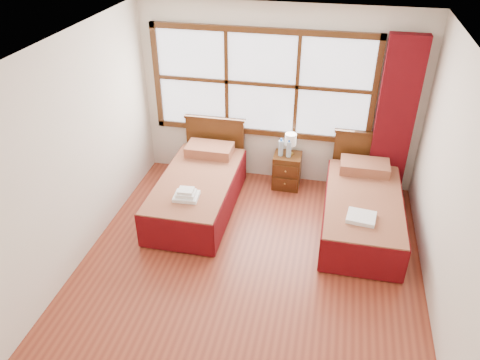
# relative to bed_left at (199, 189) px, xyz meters

# --- Properties ---
(floor) EXTENTS (4.50, 4.50, 0.00)m
(floor) POSITION_rel_bed_left_xyz_m (0.93, -1.20, -0.29)
(floor) COLOR brown
(floor) RESTS_ON ground
(ceiling) EXTENTS (4.50, 4.50, 0.00)m
(ceiling) POSITION_rel_bed_left_xyz_m (0.93, -1.20, 2.31)
(ceiling) COLOR white
(ceiling) RESTS_ON wall_back
(wall_back) EXTENTS (4.00, 0.00, 4.00)m
(wall_back) POSITION_rel_bed_left_xyz_m (0.93, 1.05, 1.01)
(wall_back) COLOR silver
(wall_back) RESTS_ON floor
(wall_left) EXTENTS (0.00, 4.50, 4.50)m
(wall_left) POSITION_rel_bed_left_xyz_m (-1.07, -1.20, 1.01)
(wall_left) COLOR silver
(wall_left) RESTS_ON floor
(wall_right) EXTENTS (0.00, 4.50, 4.50)m
(wall_right) POSITION_rel_bed_left_xyz_m (2.93, -1.20, 1.01)
(wall_right) COLOR silver
(wall_right) RESTS_ON floor
(window) EXTENTS (3.16, 0.06, 1.56)m
(window) POSITION_rel_bed_left_xyz_m (0.68, 1.01, 1.21)
(window) COLOR white
(window) RESTS_ON wall_back
(curtain) EXTENTS (0.50, 0.16, 2.30)m
(curtain) POSITION_rel_bed_left_xyz_m (2.53, 0.91, 0.88)
(curtain) COLOR #5A090E
(curtain) RESTS_ON wall_back
(bed_left) EXTENTS (0.99, 2.01, 0.96)m
(bed_left) POSITION_rel_bed_left_xyz_m (0.00, 0.00, 0.00)
(bed_left) COLOR #44230E
(bed_left) RESTS_ON floor
(bed_right) EXTENTS (0.97, 1.99, 0.94)m
(bed_right) POSITION_rel_bed_left_xyz_m (2.21, 0.00, -0.00)
(bed_right) COLOR #44230E
(bed_right) RESTS_ON floor
(nightstand) EXTENTS (0.40, 0.40, 0.53)m
(nightstand) POSITION_rel_bed_left_xyz_m (1.13, 0.80, -0.03)
(nightstand) COLOR #48260F
(nightstand) RESTS_ON floor
(towels_left) EXTENTS (0.32, 0.28, 0.13)m
(towels_left) POSITION_rel_bed_left_xyz_m (0.02, -0.55, 0.27)
(towels_left) COLOR white
(towels_left) RESTS_ON bed_left
(towels_right) EXTENTS (0.36, 0.33, 0.05)m
(towels_right) POSITION_rel_bed_left_xyz_m (2.16, -0.53, 0.24)
(towels_right) COLOR white
(towels_right) RESTS_ON bed_right
(lamp) EXTENTS (0.17, 0.17, 0.33)m
(lamp) POSITION_rel_bed_left_xyz_m (1.15, 0.83, 0.47)
(lamp) COLOR gold
(lamp) RESTS_ON nightstand
(bottle_near) EXTENTS (0.07, 0.07, 0.27)m
(bottle_near) POSITION_rel_bed_left_xyz_m (1.03, 0.77, 0.36)
(bottle_near) COLOR #A5C2D4
(bottle_near) RESTS_ON nightstand
(bottle_far) EXTENTS (0.07, 0.07, 0.27)m
(bottle_far) POSITION_rel_bed_left_xyz_m (1.14, 0.76, 0.36)
(bottle_far) COLOR #A5C2D4
(bottle_far) RESTS_ON nightstand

